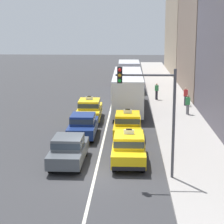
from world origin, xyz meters
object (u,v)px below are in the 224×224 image
object	(u,v)px
traffic_light_pole	(154,104)
box_truck_right_fourth	(129,74)
pedestrian_near_crosswalk	(186,96)
pedestrian_by_storefront	(188,104)
sedan_left_second	(83,125)
taxi_right_nearest	(129,147)
bus_right_third	(128,89)
sedan_left_nearest	(69,149)
taxi_right_second	(128,124)
pedestrian_mid_block	(157,91)
taxi_left_third	(89,109)

from	to	relation	value
traffic_light_pole	box_truck_right_fourth	bearing A→B (deg)	92.70
box_truck_right_fourth	pedestrian_near_crosswalk	world-z (taller)	box_truck_right_fourth
box_truck_right_fourth	pedestrian_by_storefront	world-z (taller)	box_truck_right_fourth
sedan_left_second	pedestrian_near_crosswalk	world-z (taller)	pedestrian_near_crosswalk
taxi_right_nearest	pedestrian_near_crosswalk	distance (m)	16.61
sedan_left_second	bus_right_third	distance (m)	9.96
sedan_left_nearest	pedestrian_near_crosswalk	size ratio (longest dim) A/B	2.60
taxi_right_nearest	taxi_right_second	distance (m)	5.31
sedan_left_nearest	traffic_light_pole	size ratio (longest dim) A/B	0.77
traffic_light_pole	taxi_right_nearest	bearing A→B (deg)	114.87
pedestrian_by_storefront	taxi_right_nearest	bearing A→B (deg)	-111.75
bus_right_third	pedestrian_near_crosswalk	xyz separation A→B (m)	(5.30, 1.17, -0.84)
bus_right_third	pedestrian_mid_block	world-z (taller)	bus_right_third
sedan_left_nearest	taxi_left_third	size ratio (longest dim) A/B	0.94
sedan_left_second	bus_right_third	xyz separation A→B (m)	(2.93, 9.47, 0.97)
bus_right_third	box_truck_right_fourth	bearing A→B (deg)	89.85
sedan_left_second	taxi_right_nearest	distance (m)	6.03
taxi_left_third	pedestrian_mid_block	size ratio (longest dim) A/B	2.84
box_truck_right_fourth	pedestrian_near_crosswalk	distance (m)	11.57
pedestrian_by_storefront	bus_right_third	bearing A→B (deg)	152.46
bus_right_third	taxi_left_third	bearing A→B (deg)	-123.96
pedestrian_near_crosswalk	taxi_right_second	bearing A→B (deg)	-116.45
sedan_left_second	taxi_right_second	xyz separation A→B (m)	(3.00, 0.15, 0.03)
taxi_left_third	bus_right_third	distance (m)	5.44
sedan_left_second	taxi_right_nearest	size ratio (longest dim) A/B	0.94
sedan_left_nearest	bus_right_third	world-z (taller)	bus_right_third
sedan_left_second	taxi_left_third	size ratio (longest dim) A/B	0.94
sedan_left_second	taxi_right_nearest	xyz separation A→B (m)	(3.12, -5.16, 0.03)
taxi_left_third	box_truck_right_fourth	bearing A→B (deg)	79.23
taxi_left_third	taxi_right_nearest	bearing A→B (deg)	-72.65
pedestrian_near_crosswalk	traffic_light_pole	xyz separation A→B (m)	(-3.92, -18.37, 2.84)
bus_right_third	pedestrian_mid_block	xyz separation A→B (m)	(2.82, 4.07, -0.85)
sedan_left_second	taxi_left_third	distance (m)	5.03
taxi_left_third	bus_right_third	bearing A→B (deg)	56.04
sedan_left_nearest	taxi_right_second	size ratio (longest dim) A/B	0.95
taxi_right_second	traffic_light_pole	xyz separation A→B (m)	(1.30, -7.87, 2.94)
pedestrian_near_crosswalk	pedestrian_by_storefront	world-z (taller)	pedestrian_near_crosswalk
taxi_right_second	bus_right_third	world-z (taller)	bus_right_third
taxi_left_third	pedestrian_by_storefront	world-z (taller)	taxi_left_third
sedan_left_nearest	pedestrian_mid_block	bearing A→B (deg)	72.79
sedan_left_second	taxi_right_second	world-z (taller)	taxi_right_second
sedan_left_nearest	pedestrian_mid_block	world-z (taller)	pedestrian_mid_block
box_truck_right_fourth	traffic_light_pole	distance (m)	28.74
sedan_left_nearest	box_truck_right_fourth	size ratio (longest dim) A/B	0.62
bus_right_third	box_truck_right_fourth	world-z (taller)	box_truck_right_fourth
sedan_left_second	sedan_left_nearest	bearing A→B (deg)	-91.76
taxi_right_nearest	pedestrian_mid_block	distance (m)	18.88
pedestrian_mid_block	pedestrian_near_crosswalk	bearing A→B (deg)	-49.38
pedestrian_mid_block	pedestrian_by_storefront	world-z (taller)	pedestrian_by_storefront
bus_right_third	pedestrian_by_storefront	size ratio (longest dim) A/B	6.89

